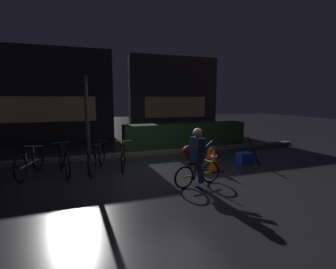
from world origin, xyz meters
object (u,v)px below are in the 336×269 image
Objects in this scene: blue_crate at (245,158)px; cyclist at (196,157)px; street_post at (87,123)px; parked_bike_left_mid at (64,160)px; parked_bike_center_left at (97,158)px; closed_umbrella at (253,151)px; traffic_cone_near at (214,159)px; parked_bike_center_right at (123,156)px; traffic_cone_far at (210,150)px; parked_bike_leftmost at (30,163)px.

cyclist is at bearing -150.21° from blue_crate.
street_post is 4.52m from blue_crate.
parked_bike_left_mid reaches higher than blue_crate.
parked_bike_center_left is at bearing -59.91° from street_post.
closed_umbrella is at bearing 12.21° from cyclist.
blue_crate is at bearing -109.88° from parked_bike_left_mid.
parked_bike_center_right is at bearing 153.25° from traffic_cone_near.
traffic_cone_near is (3.64, -1.06, -0.02)m from parked_bike_left_mid.
blue_crate is at bearing -42.10° from traffic_cone_far.
parked_bike_left_mid is 3.34m from cyclist.
street_post is 1.96× the size of cyclist.
parked_bike_leftmost is 5.82m from closed_umbrella.
traffic_cone_near is 1.29m from cyclist.
cyclist is at bearing -137.33° from traffic_cone_near.
traffic_cone_near is at bearing -91.21° from parked_bike_center_left.
blue_crate is 2.55m from cyclist.
cyclist reaches higher than parked_bike_center_left.
cyclist is at bearing -45.36° from street_post.
closed_umbrella is at bearing 6.40° from traffic_cone_near.
traffic_cone_near is at bearing -114.34° from traffic_cone_far.
traffic_cone_far is (2.65, 0.00, -0.02)m from parked_bike_center_right.
street_post is at bearing 168.17° from blue_crate.
street_post is at bearing 123.02° from cyclist.
parked_bike_left_mid is 3.79m from traffic_cone_near.
cyclist is 2.48m from closed_umbrella.
parked_bike_leftmost reaches higher than blue_crate.
parked_bike_leftmost is 4.01m from cyclist.
traffic_cone_near is 0.78× the size of closed_umbrella.
parked_bike_center_left reaches higher than blue_crate.
traffic_cone_near is at bearing -162.38° from blue_crate.
parked_bike_center_left is 3.62× the size of blue_crate.
cyclist is (3.49, -1.95, 0.31)m from parked_bike_leftmost.
traffic_cone_near is at bearing 31.05° from cyclist.
cyclist is at bearing 82.91° from closed_umbrella.
cyclist is (1.24, -1.93, 0.31)m from parked_bike_center_right.
blue_crate is (5.66, -0.70, -0.17)m from parked_bike_leftmost.
parked_bike_leftmost is at bearing 101.63° from parked_bike_center_right.
street_post is at bearing 156.84° from traffic_cone_near.
parked_bike_center_right is at bearing 111.01° from cyclist.
parked_bike_left_mid is 5.06m from closed_umbrella.
traffic_cone_far is (4.90, -0.01, -0.02)m from parked_bike_leftmost.
traffic_cone_far is (3.33, 0.14, -0.05)m from parked_bike_center_left.
parked_bike_center_right is 2.26× the size of traffic_cone_near.
traffic_cone_near is 1.33m from blue_crate.
closed_umbrella reaches higher than blue_crate.
parked_bike_center_left is 2.59× the size of traffic_cone_far.
street_post is 1.54× the size of parked_bike_center_left.
traffic_cone_far is 1.04m from blue_crate.
traffic_cone_far is at bearing -70.27° from parked_bike_center_left.
street_post is 1.67× the size of parked_bike_leftmost.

